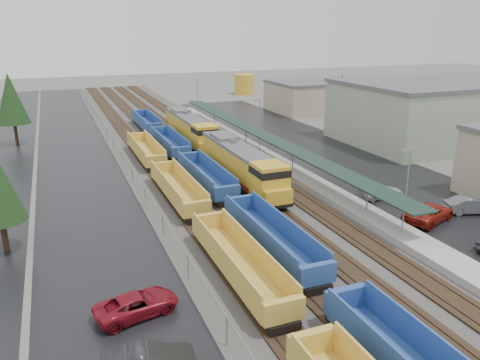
% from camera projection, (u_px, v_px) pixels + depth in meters
% --- Properties ---
extents(ballast_strip, '(20.00, 160.00, 0.08)m').
position_uv_depth(ballast_strip, '(177.00, 145.00, 72.38)').
color(ballast_strip, '#302D2B').
rests_on(ballast_strip, ground).
extents(trackbed, '(14.60, 160.00, 0.22)m').
position_uv_depth(trackbed, '(177.00, 144.00, 72.35)').
color(trackbed, black).
rests_on(trackbed, ground).
extents(west_parking_lot, '(10.00, 160.00, 0.02)m').
position_uv_depth(west_parking_lot, '(75.00, 155.00, 67.09)').
color(west_parking_lot, black).
rests_on(west_parking_lot, ground).
extents(east_commuter_lot, '(16.00, 100.00, 0.02)m').
position_uv_depth(east_commuter_lot, '(317.00, 149.00, 70.28)').
color(east_commuter_lot, black).
rests_on(east_commuter_lot, ground).
extents(station_platform, '(3.00, 80.00, 8.00)m').
position_uv_depth(station_platform, '(259.00, 150.00, 66.70)').
color(station_platform, '#9E9B93').
rests_on(station_platform, ground).
extents(chainlink_fence, '(0.08, 160.04, 2.02)m').
position_uv_depth(chainlink_fence, '(115.00, 143.00, 67.16)').
color(chainlink_fence, gray).
rests_on(chainlink_fence, ground).
extents(industrial_buildings, '(32.52, 75.30, 9.50)m').
position_uv_depth(industrial_buildings, '(438.00, 117.00, 71.93)').
color(industrial_buildings, gray).
rests_on(industrial_buildings, ground).
extents(distant_hills, '(301.00, 140.00, 25.20)m').
position_uv_depth(distant_hills, '(189.00, 67.00, 221.25)').
color(distant_hills, '#51634D').
rests_on(distant_hills, ground).
extents(tree_west_far, '(4.84, 4.84, 11.00)m').
position_uv_depth(tree_west_far, '(11.00, 99.00, 70.89)').
color(tree_west_far, '#332316').
rests_on(tree_west_far, ground).
extents(tree_east, '(4.40, 4.40, 10.00)m').
position_uv_depth(tree_east, '(341.00, 96.00, 78.52)').
color(tree_east, '#332316').
rests_on(tree_east, ground).
extents(locomotive_lead, '(3.15, 20.77, 4.70)m').
position_uv_depth(locomotive_lead, '(242.00, 165.00, 53.06)').
color(locomotive_lead, black).
rests_on(locomotive_lead, ground).
extents(locomotive_trail, '(3.15, 20.77, 4.70)m').
position_uv_depth(locomotive_trail, '(191.00, 130.00, 71.60)').
color(locomotive_trail, black).
rests_on(locomotive_trail, ground).
extents(well_string_yellow, '(2.72, 84.67, 2.42)m').
position_uv_depth(well_string_yellow, '(239.00, 263.00, 33.71)').
color(well_string_yellow, gold).
rests_on(well_string_yellow, ground).
extents(well_string_blue, '(2.79, 102.15, 2.48)m').
position_uv_depth(well_string_blue, '(233.00, 202.00, 45.37)').
color(well_string_blue, navy).
rests_on(well_string_blue, ground).
extents(storage_tank, '(5.34, 5.34, 5.34)m').
position_uv_depth(storage_tank, '(244.00, 84.00, 128.20)').
color(storage_tank, gold).
rests_on(storage_tank, ground).
extents(parked_car_west_c, '(3.58, 5.71, 1.47)m').
position_uv_depth(parked_car_west_c, '(137.00, 305.00, 29.41)').
color(parked_car_west_c, maroon).
rests_on(parked_car_west_c, ground).
extents(parked_car_east_b, '(4.64, 6.52, 1.65)m').
position_uv_depth(parked_car_east_b, '(429.00, 213.00, 43.78)').
color(parked_car_east_b, maroon).
rests_on(parked_car_east_b, ground).
extents(parked_car_east_c, '(2.23, 5.11, 1.46)m').
position_uv_depth(parked_car_east_c, '(380.00, 191.00, 49.85)').
color(parked_car_east_c, silver).
rests_on(parked_car_east_c, ground).
extents(parked_car_east_e, '(3.13, 5.27, 1.64)m').
position_uv_depth(parked_car_east_e, '(470.00, 205.00, 45.67)').
color(parked_car_east_e, '#57595C').
rests_on(parked_car_east_e, ground).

